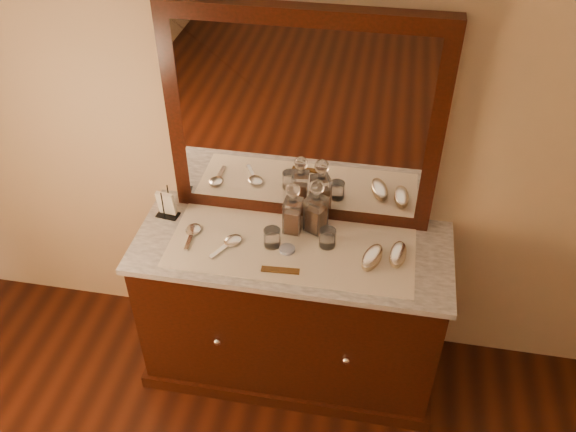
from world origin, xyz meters
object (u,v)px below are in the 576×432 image
object	(u,v)px
comb	(280,270)
hand_mirror_outer	(193,232)
pin_dish	(287,249)
hand_mirror_inner	(230,242)
mirror_frame	(302,121)
dresser_cabinet	(292,311)
decanter_right	(316,211)
brush_near	(372,257)
napkin_rack	(166,205)
decanter_left	(293,213)
brush_far	(398,254)

from	to	relation	value
comb	hand_mirror_outer	distance (m)	0.48
pin_dish	hand_mirror_inner	world-z (taller)	hand_mirror_inner
comb	hand_mirror_inner	xyz separation A→B (m)	(-0.25, 0.13, 0.00)
mirror_frame	dresser_cabinet	bearing A→B (deg)	-90.00
mirror_frame	decanter_right	size ratio (longest dim) A/B	4.32
brush_near	hand_mirror_outer	distance (m)	0.83
napkin_rack	dresser_cabinet	bearing A→B (deg)	-9.42
pin_dish	hand_mirror_outer	bearing A→B (deg)	175.05
decanter_left	brush_near	size ratio (longest dim) A/B	1.46
mirror_frame	pin_dish	distance (m)	0.57
pin_dish	decanter_right	world-z (taller)	decanter_right
mirror_frame	hand_mirror_inner	world-z (taller)	mirror_frame
dresser_cabinet	hand_mirror_inner	distance (m)	0.53
brush_far	comb	bearing A→B (deg)	-160.85
napkin_rack	decanter_left	distance (m)	0.61
brush_far	hand_mirror_outer	size ratio (longest dim) A/B	0.89
mirror_frame	napkin_rack	size ratio (longest dim) A/B	7.66
brush_near	hand_mirror_inner	xyz separation A→B (m)	(-0.64, 0.00, -0.02)
decanter_right	brush_far	size ratio (longest dim) A/B	1.67
mirror_frame	brush_far	world-z (taller)	mirror_frame
hand_mirror_inner	brush_near	bearing A→B (deg)	-0.08
pin_dish	decanter_left	world-z (taller)	decanter_left
dresser_cabinet	decanter_left	xyz separation A→B (m)	(-0.01, 0.10, 0.55)
decanter_left	hand_mirror_inner	xyz separation A→B (m)	(-0.26, -0.14, -0.09)
pin_dish	comb	distance (m)	0.13
comb	decanter_left	bearing A→B (deg)	85.18
brush_far	hand_mirror_inner	size ratio (longest dim) A/B	0.87
brush_far	decanter_left	bearing A→B (deg)	167.82
pin_dish	brush_near	world-z (taller)	brush_near
pin_dish	decanter_right	size ratio (longest dim) A/B	0.26
brush_far	brush_near	bearing A→B (deg)	-159.80
pin_dish	brush_far	bearing A→B (deg)	4.37
mirror_frame	hand_mirror_outer	xyz separation A→B (m)	(-0.46, -0.25, -0.49)
mirror_frame	comb	distance (m)	0.65
hand_mirror_inner	decanter_right	bearing A→B (deg)	25.25
pin_dish	brush_far	size ratio (longest dim) A/B	0.43
mirror_frame	decanter_right	bearing A→B (deg)	-53.81
pin_dish	brush_near	distance (m)	0.38
pin_dish	mirror_frame	bearing A→B (deg)	87.05
decanter_right	pin_dish	bearing A→B (deg)	-121.32
pin_dish	brush_far	distance (m)	0.49
dresser_cabinet	decanter_left	distance (m)	0.55
decanter_right	decanter_left	bearing A→B (deg)	-165.35
dresser_cabinet	comb	distance (m)	0.48
napkin_rack	brush_near	distance (m)	1.00
decanter_left	decanter_right	xyz separation A→B (m)	(0.10, 0.03, 0.01)
comb	napkin_rack	world-z (taller)	napkin_rack
mirror_frame	decanter_left	distance (m)	0.42
napkin_rack	hand_mirror_inner	size ratio (longest dim) A/B	0.82
napkin_rack	decanter_left	world-z (taller)	decanter_left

